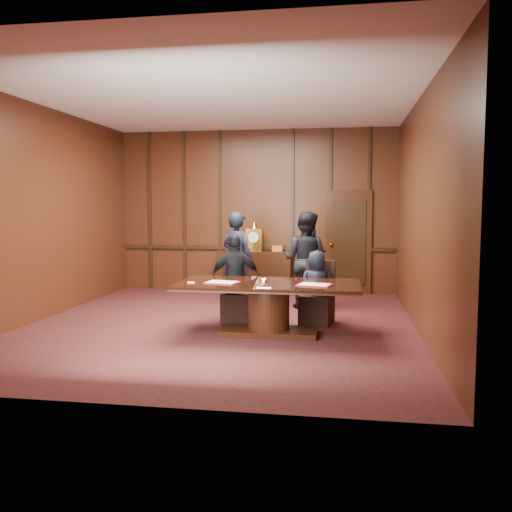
{
  "coord_description": "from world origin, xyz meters",
  "views": [
    {
      "loc": [
        1.89,
        -8.16,
        1.86
      ],
      "look_at": [
        0.49,
        0.49,
        1.05
      ],
      "focal_mm": 38.0,
      "sensor_mm": 36.0,
      "label": 1
    }
  ],
  "objects": [
    {
      "name": "chair_left",
      "position": [
        0.18,
        0.38,
        0.29
      ],
      "size": [
        0.53,
        0.53,
        0.99
      ],
      "rotation": [
        0.0,
        0.0,
        0.12
      ],
      "color": "black",
      "rests_on": "ground"
    },
    {
      "name": "conference_table",
      "position": [
        0.84,
        -0.5,
        0.51
      ],
      "size": [
        2.62,
        1.32,
        0.76
      ],
      "color": "black",
      "rests_on": "ground"
    },
    {
      "name": "signatory_left",
      "position": [
        0.19,
        0.3,
        0.71
      ],
      "size": [
        0.88,
        0.51,
        1.41
      ],
      "primitive_type": "imported",
      "rotation": [
        0.0,
        0.0,
        3.35
      ],
      "color": "black",
      "rests_on": "ground"
    },
    {
      "name": "folder_left",
      "position": [
        0.18,
        -0.64,
        0.77
      ],
      "size": [
        0.52,
        0.42,
        0.02
      ],
      "rotation": [
        0.0,
        0.0,
        -0.21
      ],
      "color": "#A90F19",
      "rests_on": "conference_table"
    },
    {
      "name": "inkstand",
      "position": [
        0.84,
        -0.95,
        0.81
      ],
      "size": [
        0.2,
        0.14,
        0.12
      ],
      "color": "white",
      "rests_on": "conference_table"
    },
    {
      "name": "notepad",
      "position": [
        -0.26,
        -0.7,
        0.77
      ],
      "size": [
        0.11,
        0.08,
        0.01
      ],
      "primitive_type": "cube",
      "rotation": [
        0.0,
        0.0,
        0.14
      ],
      "color": "#E3D76F",
      "rests_on": "conference_table"
    },
    {
      "name": "chair_right",
      "position": [
        1.49,
        0.38,
        0.29
      ],
      "size": [
        0.57,
        0.57,
        0.99
      ],
      "rotation": [
        0.0,
        0.0,
        -0.21
      ],
      "color": "black",
      "rests_on": "ground"
    },
    {
      "name": "folder_right",
      "position": [
        1.5,
        -0.67,
        0.77
      ],
      "size": [
        0.52,
        0.42,
        0.02
      ],
      "rotation": [
        0.0,
        0.0,
        -0.21
      ],
      "color": "#A90F19",
      "rests_on": "conference_table"
    },
    {
      "name": "sideboard",
      "position": [
        0.0,
        3.26,
        0.49
      ],
      "size": [
        1.6,
        0.45,
        1.54
      ],
      "color": "black",
      "rests_on": "ground"
    },
    {
      "name": "witness_left",
      "position": [
        -0.07,
        1.77,
        0.88
      ],
      "size": [
        0.76,
        0.65,
        1.76
      ],
      "primitive_type": "imported",
      "rotation": [
        0.0,
        0.0,
        2.72
      ],
      "color": "black",
      "rests_on": "ground"
    },
    {
      "name": "room",
      "position": [
        0.07,
        0.14,
        1.72
      ],
      "size": [
        7.0,
        7.04,
        3.5
      ],
      "color": "black",
      "rests_on": "ground"
    },
    {
      "name": "witness_right",
      "position": [
        1.21,
        1.68,
        0.88
      ],
      "size": [
        1.02,
        0.9,
        1.76
      ],
      "primitive_type": "imported",
      "rotation": [
        0.0,
        0.0,
        2.82
      ],
      "color": "black",
      "rests_on": "ground"
    },
    {
      "name": "signatory_right",
      "position": [
        1.49,
        0.3,
        0.59
      ],
      "size": [
        0.61,
        0.43,
        1.17
      ],
      "primitive_type": "imported",
      "rotation": [
        0.0,
        0.0,
        3.25
      ],
      "color": "black",
      "rests_on": "ground"
    }
  ]
}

